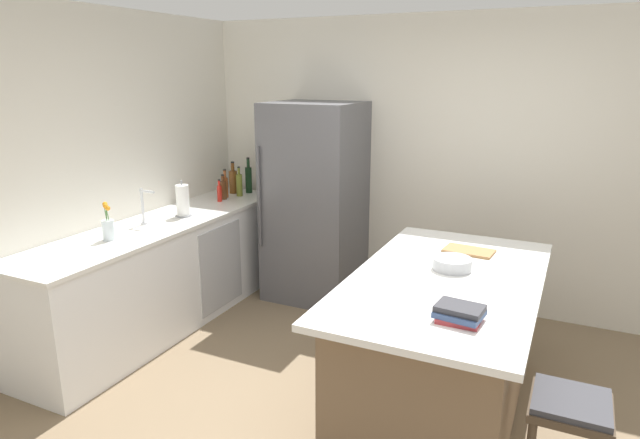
{
  "coord_description": "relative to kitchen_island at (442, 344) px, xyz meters",
  "views": [
    {
      "loc": [
        1.01,
        -2.67,
        2.11
      ],
      "look_at": [
        -0.75,
        1.04,
        1.0
      ],
      "focal_mm": 30.8,
      "sensor_mm": 36.0,
      "label": 1
    }
  ],
  "objects": [
    {
      "name": "ground_plane",
      "position": [
        -0.36,
        -0.47,
        -0.46
      ],
      "size": [
        7.2,
        7.2,
        0.0
      ],
      "primitive_type": "plane",
      "color": "#7A664C"
    },
    {
      "name": "wall_rear",
      "position": [
        -0.36,
        1.78,
        0.84
      ],
      "size": [
        6.0,
        0.1,
        2.6
      ],
      "primitive_type": "cube",
      "color": "silver",
      "rests_on": "ground_plane"
    },
    {
      "name": "wall_left",
      "position": [
        -2.81,
        -0.47,
        0.84
      ],
      "size": [
        0.1,
        6.0,
        2.6
      ],
      "primitive_type": "cube",
      "color": "silver",
      "rests_on": "ground_plane"
    },
    {
      "name": "counter_run_left",
      "position": [
        -2.43,
        0.26,
        -0.01
      ],
      "size": [
        0.69,
        2.77,
        0.91
      ],
      "color": "white",
      "rests_on": "ground_plane"
    },
    {
      "name": "kitchen_island",
      "position": [
        0.0,
        0.0,
        0.0
      ],
      "size": [
        1.08,
        1.94,
        0.91
      ],
      "color": "#7A6047",
      "rests_on": "ground_plane"
    },
    {
      "name": "refrigerator",
      "position": [
        -1.55,
        1.36,
        0.46
      ],
      "size": [
        0.82,
        0.77,
        1.84
      ],
      "color": "#56565B",
      "rests_on": "ground_plane"
    },
    {
      "name": "bar_stool",
      "position": [
        0.74,
        -0.62,
        0.07
      ],
      "size": [
        0.36,
        0.36,
        0.65
      ],
      "color": "#473828",
      "rests_on": "ground_plane"
    },
    {
      "name": "sink_faucet",
      "position": [
        -2.48,
        0.12,
        0.6
      ],
      "size": [
        0.15,
        0.05,
        0.3
      ],
      "color": "silver",
      "rests_on": "counter_run_left"
    },
    {
      "name": "flower_vase",
      "position": [
        -2.43,
        -0.31,
        0.54
      ],
      "size": [
        0.09,
        0.09,
        0.29
      ],
      "color": "silver",
      "rests_on": "counter_run_left"
    },
    {
      "name": "paper_towel_roll",
      "position": [
        -2.38,
        0.47,
        0.58
      ],
      "size": [
        0.14,
        0.14,
        0.31
      ],
      "color": "gray",
      "rests_on": "counter_run_left"
    },
    {
      "name": "wine_bottle",
      "position": [
        -2.38,
        1.52,
        0.59
      ],
      "size": [
        0.07,
        0.07,
        0.36
      ],
      "color": "#19381E",
      "rests_on": "counter_run_left"
    },
    {
      "name": "whiskey_bottle",
      "position": [
        -2.51,
        1.43,
        0.57
      ],
      "size": [
        0.08,
        0.08,
        0.32
      ],
      "color": "brown",
      "rests_on": "counter_run_left"
    },
    {
      "name": "olive_oil_bottle",
      "position": [
        -2.38,
        1.35,
        0.56
      ],
      "size": [
        0.06,
        0.06,
        0.3
      ],
      "color": "olive",
      "rests_on": "counter_run_left"
    },
    {
      "name": "vinegar_bottle",
      "position": [
        -2.47,
        1.23,
        0.56
      ],
      "size": [
        0.06,
        0.06,
        0.28
      ],
      "color": "#994C23",
      "rests_on": "counter_run_left"
    },
    {
      "name": "syrup_bottle",
      "position": [
        -2.44,
        1.16,
        0.54
      ],
      "size": [
        0.07,
        0.07,
        0.24
      ],
      "color": "#5B3319",
      "rests_on": "counter_run_left"
    },
    {
      "name": "hot_sauce_bottle",
      "position": [
        -2.42,
        1.06,
        0.53
      ],
      "size": [
        0.05,
        0.05,
        0.22
      ],
      "color": "red",
      "rests_on": "counter_run_left"
    },
    {
      "name": "cookbook_stack",
      "position": [
        0.19,
        -0.57,
        0.49
      ],
      "size": [
        0.25,
        0.22,
        0.08
      ],
      "color": "#A83338",
      "rests_on": "kitchen_island"
    },
    {
      "name": "mixing_bowl",
      "position": [
        0.0,
        0.15,
        0.49
      ],
      "size": [
        0.24,
        0.24,
        0.08
      ],
      "color": "#B2B5BA",
      "rests_on": "kitchen_island"
    },
    {
      "name": "cutting_board",
      "position": [
        0.03,
        0.54,
        0.46
      ],
      "size": [
        0.35,
        0.22,
        0.02
      ],
      "color": "#9E7042",
      "rests_on": "kitchen_island"
    }
  ]
}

